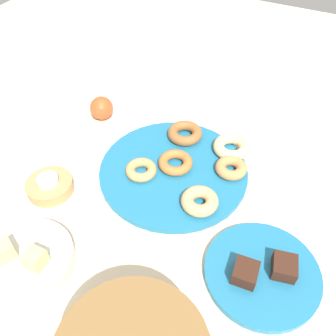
{
  "coord_description": "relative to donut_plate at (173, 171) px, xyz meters",
  "views": [
    {
      "loc": [
        -0.27,
        0.56,
        0.65
      ],
      "look_at": [
        0.0,
        0.03,
        0.04
      ],
      "focal_mm": 37.76,
      "sensor_mm": 36.0,
      "label": 1
    }
  ],
  "objects": [
    {
      "name": "donut_4",
      "position": [
        -0.13,
        -0.06,
        0.02
      ],
      "size": [
        0.1,
        0.1,
        0.03
      ],
      "primitive_type": "torus",
      "rotation": [
        0.0,
        0.0,
        5.95
      ],
      "color": "#C6844C",
      "rests_on": "donut_plate"
    },
    {
      "name": "donut_2",
      "position": [
        -0.0,
        -0.01,
        0.02
      ],
      "size": [
        0.12,
        0.12,
        0.02
      ],
      "primitive_type": "torus",
      "rotation": [
        0.0,
        0.0,
        0.44
      ],
      "color": "#AD6B33",
      "rests_on": "donut_plate"
    },
    {
      "name": "donut_1",
      "position": [
        0.06,
        0.05,
        0.02
      ],
      "size": [
        0.11,
        0.11,
        0.02
      ],
      "primitive_type": "torus",
      "rotation": [
        0.0,
        0.0,
        0.68
      ],
      "color": "tan",
      "rests_on": "donut_plate"
    },
    {
      "name": "donut_plate",
      "position": [
        0.0,
        0.0,
        0.0
      ],
      "size": [
        0.37,
        0.37,
        0.01
      ],
      "primitive_type": "cylinder",
      "color": "#1E6B93",
      "rests_on": "ground_plane"
    },
    {
      "name": "cake_plate",
      "position": [
        -0.28,
        0.17,
        0.0
      ],
      "size": [
        0.23,
        0.23,
        0.02
      ],
      "primitive_type": "cylinder",
      "color": "#1E6B93",
      "rests_on": "ground_plane"
    },
    {
      "name": "melon_chunk_left",
      "position": [
        0.11,
        0.37,
        0.05
      ],
      "size": [
        0.04,
        0.04,
        0.04
      ],
      "primitive_type": "cube",
      "rotation": [
        0.0,
        0.0,
        0.03
      ],
      "color": "#DBD67A",
      "rests_on": "fruit_bowl"
    },
    {
      "name": "ground_plane",
      "position": [
        0.0,
        0.0,
        -0.01
      ],
      "size": [
        2.4,
        2.4,
        0.0
      ],
      "primitive_type": "plane",
      "color": "beige"
    },
    {
      "name": "donut_0",
      "position": [
        -0.11,
        -0.13,
        0.02
      ],
      "size": [
        0.13,
        0.13,
        0.03
      ],
      "primitive_type": "torus",
      "rotation": [
        0.0,
        0.0,
        5.74
      ],
      "color": "#EABC84",
      "rests_on": "donut_plate"
    },
    {
      "name": "donut_3",
      "position": [
        0.03,
        -0.12,
        0.02
      ],
      "size": [
        0.13,
        0.13,
        0.03
      ],
      "primitive_type": "torus",
      "rotation": [
        0.0,
        0.0,
        3.91
      ],
      "color": "#995B2D",
      "rests_on": "donut_plate"
    },
    {
      "name": "brownie_near",
      "position": [
        -0.32,
        0.15,
        0.03
      ],
      "size": [
        0.06,
        0.06,
        0.03
      ],
      "primitive_type": "cube",
      "rotation": [
        0.0,
        0.0,
        0.22
      ],
      "color": "#381E14",
      "rests_on": "cake_plate"
    },
    {
      "name": "apple",
      "position": [
        0.29,
        -0.11,
        0.03
      ],
      "size": [
        0.07,
        0.07,
        0.07
      ],
      "primitive_type": "sphere",
      "color": "#CC4C23",
      "rests_on": "ground_plane"
    },
    {
      "name": "donut_5",
      "position": [
        -0.1,
        0.08,
        0.02
      ],
      "size": [
        0.12,
        0.12,
        0.03
      ],
      "primitive_type": "torus",
      "rotation": [
        0.0,
        0.0,
        5.59
      ],
      "color": "tan",
      "rests_on": "donut_plate"
    },
    {
      "name": "fruit_bowl",
      "position": [
        0.14,
        0.37,
        0.01
      ],
      "size": [
        0.19,
        0.19,
        0.04
      ],
      "primitive_type": "cylinder",
      "color": "silver",
      "rests_on": "ground_plane"
    },
    {
      "name": "candle_holder",
      "position": [
        0.24,
        0.19,
        0.01
      ],
      "size": [
        0.11,
        0.11,
        0.03
      ],
      "primitive_type": "cylinder",
      "color": "tan",
      "rests_on": "ground_plane"
    },
    {
      "name": "brownie_far",
      "position": [
        -0.25,
        0.2,
        0.03
      ],
      "size": [
        0.05,
        0.05,
        0.03
      ],
      "primitive_type": "cube",
      "rotation": [
        0.0,
        0.0,
        0.1
      ],
      "color": "#381E14",
      "rests_on": "cake_plate"
    },
    {
      "name": "melon_chunk_right",
      "position": [
        0.17,
        0.38,
        0.05
      ],
      "size": [
        0.05,
        0.05,
        0.04
      ],
      "primitive_type": "cube",
      "rotation": [
        0.0,
        0.0,
        -0.43
      ],
      "color": "#DBD67A",
      "rests_on": "fruit_bowl"
    },
    {
      "name": "tealight",
      "position": [
        0.24,
        0.19,
        0.03
      ],
      "size": [
        0.05,
        0.05,
        0.01
      ],
      "primitive_type": "cylinder",
      "color": "silver",
      "rests_on": "candle_holder"
    }
  ]
}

